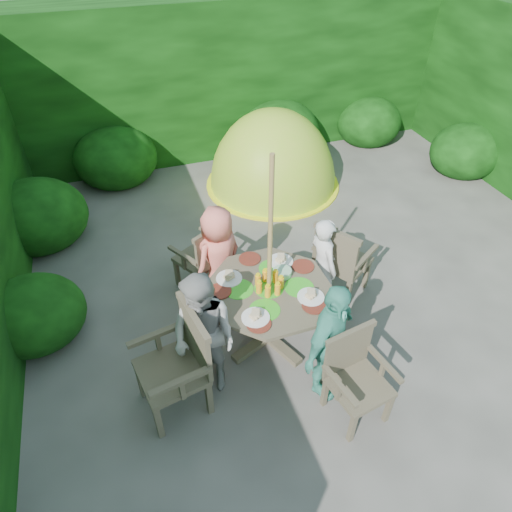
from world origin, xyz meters
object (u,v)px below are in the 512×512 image
object	(u,v)px
garden_chair_back	(205,256)
dome_tent	(273,184)
garden_chair_right	(340,260)
child_front	(330,342)
child_right	(322,265)
child_left	(204,335)
patio_table	(269,297)
garden_chair_left	(180,362)
garden_chair_front	(355,375)
parasol_pole	(270,261)
child_back	(219,258)

from	to	relation	value
garden_chair_back	dome_tent	distance (m)	2.61
garden_chair_right	child_front	xyz separation A→B (m)	(-0.70, -1.15, 0.14)
child_right	child_left	bearing A→B (deg)	105.75
patio_table	garden_chair_left	world-z (taller)	garden_chair_left
child_front	child_left	bearing A→B (deg)	122.67
patio_table	child_right	size ratio (longest dim) A/B	1.43
child_right	child_front	size ratio (longest dim) A/B	0.91
patio_table	garden_chair_back	bearing A→B (deg)	112.82
garden_chair_back	child_front	xyz separation A→B (m)	(0.74, -1.75, 0.18)
garden_chair_right	child_right	distance (m)	0.31
garden_chair_front	dome_tent	distance (m)	4.12
child_right	dome_tent	xyz separation A→B (m)	(0.43, 2.71, -0.60)
parasol_pole	child_left	world-z (taller)	parasol_pole
garden_chair_back	garden_chair_front	distance (m)	2.21
child_front	parasol_pole	bearing A→B (deg)	77.67
garden_chair_right	garden_chair_left	bearing A→B (deg)	79.99
child_left	child_front	world-z (taller)	child_left
garden_chair_back	dome_tent	world-z (taller)	dome_tent
child_left	parasol_pole	bearing A→B (deg)	74.48
child_front	garden_chair_front	bearing A→B (deg)	-98.99
child_left	child_back	world-z (taller)	child_left
child_left	child_front	bearing A→B (deg)	29.48
garden_chair_back	child_left	xyz separation A→B (m)	(-0.31, -1.33, 0.19)
garden_chair_right	garden_chair_left	world-z (taller)	garden_chair_left
garden_chair_left	patio_table	bearing A→B (deg)	103.33
garden_chair_front	child_front	world-z (taller)	child_front
garden_chair_front	child_right	world-z (taller)	child_right
patio_table	garden_chair_back	xyz separation A→B (m)	(-0.43, 1.01, -0.16)
garden_chair_right	dome_tent	bearing A→B (deg)	-36.71
patio_table	garden_chair_left	distance (m)	1.10
garden_chair_right	child_left	world-z (taller)	child_left
garden_chair_right	dome_tent	size ratio (longest dim) A/B	0.39
child_left	child_back	size ratio (longest dim) A/B	1.05
dome_tent	child_back	bearing A→B (deg)	-128.26
parasol_pole	garden_chair_right	bearing A→B (deg)	22.34
garden_chair_left	child_front	size ratio (longest dim) A/B	0.79
patio_table	child_left	world-z (taller)	child_left
parasol_pole	garden_chair_back	xyz separation A→B (m)	(-0.42, 1.02, -0.62)
child_right	garden_chair_front	bearing A→B (deg)	160.43
garden_chair_right	garden_chair_left	size ratio (longest dim) A/B	0.92
garden_chair_left	child_left	bearing A→B (deg)	106.14
parasol_pole	child_front	distance (m)	0.91
dome_tent	patio_table	bearing A→B (deg)	-116.41
garden_chair_back	child_left	world-z (taller)	child_left
garden_chair_back	child_right	world-z (taller)	child_right
garden_chair_back	dome_tent	bearing A→B (deg)	-158.94
child_right	dome_tent	bearing A→B (deg)	-16.50
child_back	garden_chair_right	bearing A→B (deg)	138.54
child_right	child_front	bearing A→B (deg)	150.75
garden_chair_back	child_left	bearing A→B (deg)	46.26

